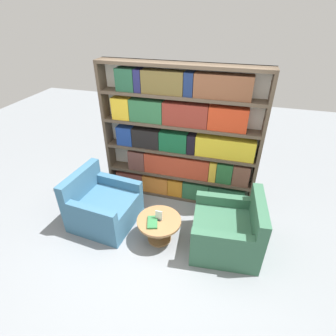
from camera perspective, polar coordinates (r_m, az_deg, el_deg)
ground_plane at (r=4.09m, az=-2.45°, el=-16.76°), size 14.00×14.00×0.00m
bookshelf at (r=4.38m, az=2.76°, el=6.08°), size 2.61×0.30×2.37m
armchair_left at (r=4.40m, az=-14.03°, el=-8.12°), size 1.02×1.00×0.87m
armchair_right at (r=3.98m, az=12.96°, el=-13.28°), size 1.02×1.00×0.87m
coffee_table at (r=3.99m, az=-1.95°, el=-12.34°), size 0.65×0.65×0.39m
table_sign at (r=3.86m, az=-2.00°, el=-10.42°), size 0.10×0.06×0.17m
stray_book at (r=3.86m, az=-3.41°, el=-11.71°), size 0.21×0.28×0.03m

